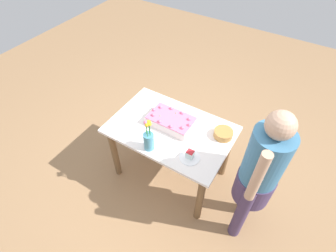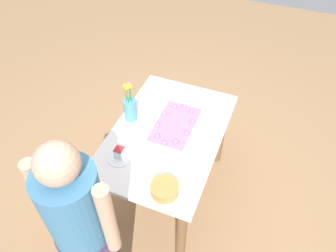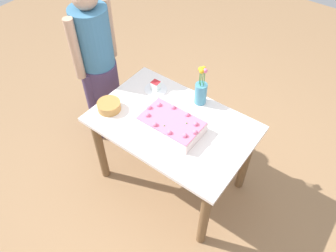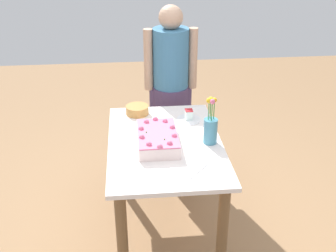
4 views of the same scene
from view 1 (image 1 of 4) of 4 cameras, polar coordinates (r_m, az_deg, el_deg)
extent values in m
plane|color=#96704C|center=(3.10, 0.49, -10.01)|extent=(8.00, 8.00, 0.00)
cube|color=white|center=(2.52, 0.59, -0.79)|extent=(1.17, 0.77, 0.03)
cylinder|color=brown|center=(2.87, 12.58, -5.87)|extent=(0.07, 0.07, 0.72)
cylinder|color=brown|center=(3.17, -4.44, 1.67)|extent=(0.07, 0.07, 0.72)
cylinder|color=brown|center=(2.53, 6.99, -15.47)|extent=(0.07, 0.07, 0.72)
cylinder|color=brown|center=(2.87, -11.53, -5.80)|extent=(0.07, 0.07, 0.72)
cube|color=white|center=(2.52, 0.67, 1.08)|extent=(0.44, 0.27, 0.08)
cube|color=pink|center=(2.49, 0.68, 1.79)|extent=(0.43, 0.26, 0.01)
sphere|color=pink|center=(2.56, -3.10, 3.55)|extent=(0.04, 0.04, 0.04)
sphere|color=pink|center=(2.51, -3.22, 2.38)|extent=(0.04, 0.04, 0.04)
sphere|color=pink|center=(2.45, -1.83, 0.98)|extent=(0.04, 0.04, 0.04)
sphere|color=pink|center=(2.40, 0.62, -0.10)|extent=(0.04, 0.04, 0.04)
sphere|color=pink|center=(2.39, 3.14, -0.40)|extent=(0.04, 0.04, 0.04)
sphere|color=pink|center=(2.42, 4.68, 0.22)|extent=(0.04, 0.04, 0.04)
sphere|color=pink|center=(2.47, 4.63, 1.48)|extent=(0.04, 0.04, 0.04)
sphere|color=pink|center=(2.53, 3.10, 2.86)|extent=(0.04, 0.04, 0.04)
sphere|color=pink|center=(2.57, 0.74, 3.84)|extent=(0.04, 0.04, 0.04)
sphere|color=pink|center=(2.59, -1.60, 4.10)|extent=(0.04, 0.04, 0.04)
cone|color=#2D8438|center=(2.53, 1.67, 2.82)|extent=(0.02, 0.02, 0.02)
cone|color=#2D8438|center=(2.50, -1.78, 2.23)|extent=(0.02, 0.02, 0.02)
cylinder|color=white|center=(2.29, 4.74, -6.79)|extent=(0.18, 0.18, 0.01)
cube|color=white|center=(2.26, 4.80, -6.20)|extent=(0.06, 0.06, 0.07)
cube|color=red|center=(2.23, 4.86, -5.61)|extent=(0.06, 0.06, 0.01)
cube|color=silver|center=(2.59, -8.71, 0.63)|extent=(0.18, 0.16, 0.00)
cylinder|color=teal|center=(2.29, -4.19, -3.37)|extent=(0.09, 0.09, 0.18)
cylinder|color=#2D8438|center=(2.19, -4.79, -0.51)|extent=(0.01, 0.01, 0.14)
sphere|color=pink|center=(2.14, -4.90, 0.74)|extent=(0.03, 0.03, 0.03)
cylinder|color=#2D8438|center=(2.17, -4.56, -1.06)|extent=(0.01, 0.01, 0.14)
sphere|color=gold|center=(2.12, -4.67, 0.19)|extent=(0.03, 0.03, 0.03)
cylinder|color=#2D8438|center=(2.17, -3.96, -0.84)|extent=(0.01, 0.01, 0.14)
sphere|color=yellow|center=(2.12, -4.06, 0.41)|extent=(0.03, 0.03, 0.03)
cylinder|color=#2D8438|center=(2.19, -4.15, -0.40)|extent=(0.01, 0.01, 0.14)
sphere|color=gold|center=(2.14, -4.25, 0.85)|extent=(0.04, 0.04, 0.04)
cylinder|color=#B67F3E|center=(2.47, 11.95, -1.64)|extent=(0.18, 0.18, 0.07)
cylinder|color=#463559|center=(2.64, 17.65, -13.26)|extent=(0.11, 0.11, 0.78)
cylinder|color=#463559|center=(2.50, 15.64, -17.81)|extent=(0.11, 0.11, 0.78)
cylinder|color=#463559|center=(2.34, 18.09, -12.30)|extent=(0.31, 0.32, 0.28)
cylinder|color=teal|center=(2.04, 20.50, -6.66)|extent=(0.30, 0.30, 0.52)
sphere|color=tan|center=(1.79, 23.34, 0.15)|extent=(0.20, 0.20, 0.20)
cylinder|color=tan|center=(2.17, 21.92, -3.19)|extent=(0.08, 0.08, 0.52)
cylinder|color=tan|center=(1.92, 18.88, -10.56)|extent=(0.08, 0.08, 0.52)
camera|label=2|loc=(2.17, 56.00, 26.49)|focal=35.00mm
camera|label=3|loc=(3.34, -2.14, 44.81)|focal=35.00mm
camera|label=4|loc=(3.80, -38.02, 32.20)|focal=45.00mm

